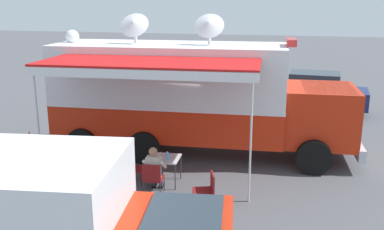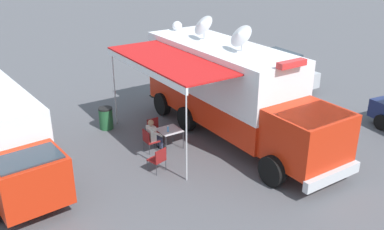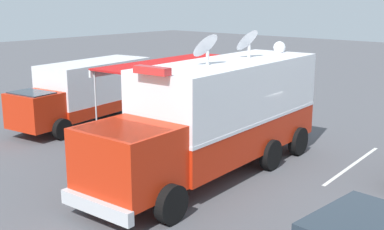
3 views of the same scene
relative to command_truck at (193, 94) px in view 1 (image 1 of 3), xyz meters
name	(u,v)px [view 1 (image 1 of 3)]	position (x,y,z in m)	size (l,w,h in m)	color
ground_plane	(171,150)	(0.01, -0.75, -1.95)	(100.00, 100.00, 0.00)	#515156
lot_stripe	(126,121)	(-3.04, -3.55, -1.94)	(0.12, 4.80, 0.01)	silver
command_truck	(193,94)	(0.00, 0.00, 0.00)	(5.32, 9.62, 4.53)	red
folding_table	(164,160)	(2.60, -0.16, -1.27)	(0.85, 0.85, 0.73)	silver
water_bottle	(167,156)	(2.72, -0.05, -1.11)	(0.07, 0.07, 0.22)	#4C99D8
folding_chair_at_table	(153,176)	(3.40, -0.23, -1.43)	(0.51, 0.51, 0.87)	maroon
folding_chair_beside_table	(132,166)	(2.82, -1.01, -1.43)	(0.51, 0.51, 0.87)	maroon
folding_chair_spare_by_truck	(207,188)	(3.74, 1.25, -1.43)	(0.61, 0.61, 0.87)	maroon
seated_responder	(154,169)	(3.22, -0.24, -1.30)	(0.68, 0.58, 1.25)	silver
trash_bin	(40,179)	(4.08, -2.99, -1.49)	(0.57, 0.57, 0.91)	#235B33
traffic_cone	(30,139)	(0.74, -5.49, -1.67)	(0.36, 0.36, 0.58)	black
car_behind_truck	(142,88)	(-5.67, -3.77, -1.07)	(2.08, 4.23, 1.76)	#B2B5BA
car_far_corner	(316,92)	(-6.45, 4.07, -1.07)	(2.26, 4.33, 1.76)	navy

